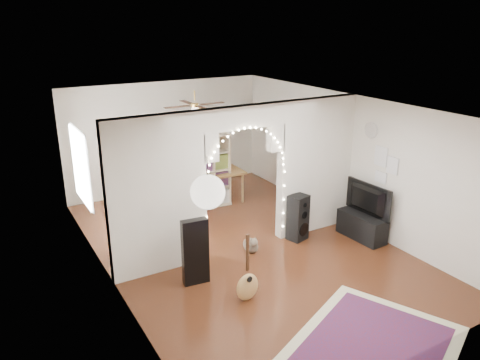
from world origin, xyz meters
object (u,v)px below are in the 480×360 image
floor_speaker (298,218)px  media_console (362,226)px  dining_chair_left (176,216)px  acoustic_guitar (247,276)px  dining_table (216,174)px  dining_chair_right (211,190)px  bookcase (194,173)px

floor_speaker → media_console: (1.12, -0.60, -0.20)m
floor_speaker → dining_chair_left: floor_speaker is taller
acoustic_guitar → dining_chair_left: size_ratio=1.65×
dining_table → dining_chair_right: size_ratio=2.12×
floor_speaker → media_console: size_ratio=0.91×
media_console → acoustic_guitar: bearing=-169.7°
media_console → bookcase: bookcase is taller
acoustic_guitar → dining_chair_right: bearing=59.0°
acoustic_guitar → dining_table: 4.14m
floor_speaker → media_console: 1.29m
media_console → dining_table: 3.54m
floor_speaker → dining_table: floor_speaker is taller
bookcase → dining_table: bookcase is taller
media_console → dining_chair_right: dining_chair_right is taller
dining_table → dining_chair_right: bearing=121.9°
media_console → dining_chair_left: size_ratio=1.74×
floor_speaker → bookcase: size_ratio=0.54×
media_console → bookcase: (-2.16, 3.07, 0.60)m
floor_speaker → bookcase: (-1.04, 2.47, 0.39)m
acoustic_guitar → bookcase: size_ratio=0.56×
dining_chair_left → dining_table: bearing=15.7°
bookcase → dining_chair_right: 0.80m
bookcase → dining_table: 0.61m
floor_speaker → dining_chair_left: (-1.86, 1.68, -0.19)m
bookcase → floor_speaker: bearing=-63.0°
floor_speaker → dining_chair_left: bearing=122.8°
bookcase → dining_chair_left: bearing=-131.6°
dining_table → dining_chair_right: (-0.09, 0.14, -0.42)m
media_console → dining_table: dining_table is taller
dining_table → dining_chair_left: size_ratio=2.11×
dining_chair_right → media_console: bearing=-75.9°
dining_chair_left → floor_speaker: bearing=-57.8°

